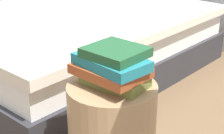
% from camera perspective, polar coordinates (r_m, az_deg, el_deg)
% --- Properties ---
extents(bed, '(1.62, 2.07, 0.62)m').
position_cam_1_polar(bed, '(2.84, -5.46, 4.28)').
color(bed, '#2D2D33').
rests_on(bed, ground_plane).
extents(book_olive, '(0.27, 0.18, 0.05)m').
position_cam_1_polar(book_olive, '(1.48, 0.48, -2.08)').
color(book_olive, olive).
rests_on(book_olive, side_table).
extents(book_rust, '(0.31, 0.23, 0.04)m').
position_cam_1_polar(book_rust, '(1.46, -0.34, -0.60)').
color(book_rust, '#994723').
rests_on(book_rust, book_olive).
extents(book_teal, '(0.32, 0.22, 0.04)m').
position_cam_1_polar(book_teal, '(1.44, -0.27, 0.82)').
color(book_teal, '#1E727F').
rests_on(book_teal, book_rust).
extents(book_forest, '(0.23, 0.21, 0.04)m').
position_cam_1_polar(book_forest, '(1.43, 0.56, 2.37)').
color(book_forest, '#1E512D').
rests_on(book_forest, book_teal).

